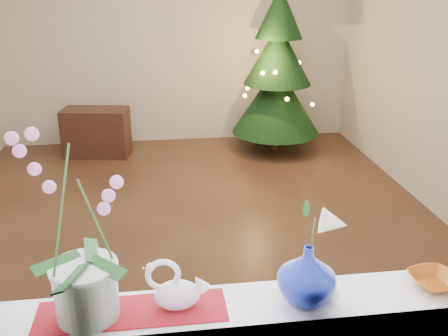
# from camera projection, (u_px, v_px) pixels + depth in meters

# --- Properties ---
(ground) EXTENTS (5.00, 5.00, 0.00)m
(ground) POSITION_uv_depth(u_px,v_px,m) (193.00, 226.00, 4.41)
(ground) COLOR #321E14
(ground) RESTS_ON ground
(wall_back) EXTENTS (4.50, 0.10, 2.70)m
(wall_back) POSITION_uv_depth(u_px,v_px,m) (175.00, 36.00, 6.23)
(wall_back) COLOR beige
(wall_back) RESTS_ON ground
(wall_front) EXTENTS (4.50, 0.10, 2.70)m
(wall_front) POSITION_uv_depth(u_px,v_px,m) (241.00, 218.00, 1.61)
(wall_front) COLOR beige
(wall_front) RESTS_ON ground
(windowsill) EXTENTS (2.20, 0.26, 0.04)m
(windowsill) POSITION_uv_depth(u_px,v_px,m) (233.00, 308.00, 1.90)
(windowsill) COLOR white
(windowsill) RESTS_ON window_apron
(window_frame) EXTENTS (2.22, 0.06, 1.60)m
(window_frame) POSITION_uv_depth(u_px,v_px,m) (240.00, 111.00, 1.51)
(window_frame) COLOR white
(window_frame) RESTS_ON windowsill
(runner) EXTENTS (0.70, 0.20, 0.01)m
(runner) POSITION_uv_depth(u_px,v_px,m) (132.00, 312.00, 1.84)
(runner) COLOR maroon
(runner) RESTS_ON windowsill
(orchid_pot) EXTENTS (0.32, 0.32, 0.72)m
(orchid_pot) POSITION_uv_depth(u_px,v_px,m) (79.00, 229.00, 1.69)
(orchid_pot) COLOR white
(orchid_pot) RESTS_ON windowsill
(swan) EXTENTS (0.24, 0.13, 0.20)m
(swan) POSITION_uv_depth(u_px,v_px,m) (177.00, 285.00, 1.84)
(swan) COLOR white
(swan) RESTS_ON windowsill
(blue_vase) EXTENTS (0.28, 0.28, 0.27)m
(blue_vase) POSITION_uv_depth(u_px,v_px,m) (307.00, 270.00, 1.86)
(blue_vase) COLOR navy
(blue_vase) RESTS_ON windowsill
(lily) EXTENTS (0.15, 0.08, 0.20)m
(lily) POSITION_uv_depth(u_px,v_px,m) (311.00, 214.00, 1.78)
(lily) COLOR silver
(lily) RESTS_ON blue_vase
(paperweight) EXTENTS (0.08, 0.08, 0.06)m
(paperweight) POSITION_uv_depth(u_px,v_px,m) (331.00, 294.00, 1.90)
(paperweight) COLOR silver
(paperweight) RESTS_ON windowsill
(amber_dish) EXTENTS (0.18, 0.18, 0.04)m
(amber_dish) POSITION_uv_depth(u_px,v_px,m) (434.00, 282.00, 1.99)
(amber_dish) COLOR #A24A10
(amber_dish) RESTS_ON windowsill
(xmas_tree) EXTENTS (1.08, 1.08, 1.97)m
(xmas_tree) POSITION_uv_depth(u_px,v_px,m) (277.00, 71.00, 6.00)
(xmas_tree) COLOR black
(xmas_tree) RESTS_ON ground
(side_table) EXTENTS (0.82, 0.51, 0.58)m
(side_table) POSITION_uv_depth(u_px,v_px,m) (97.00, 132.00, 6.04)
(side_table) COLOR black
(side_table) RESTS_ON ground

